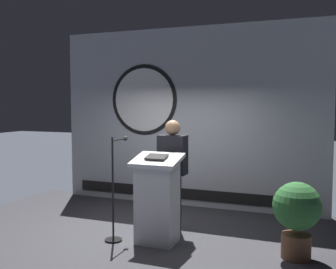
# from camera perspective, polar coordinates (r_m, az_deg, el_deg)

# --- Properties ---
(ground_plane) EXTENTS (40.00, 40.00, 0.00)m
(ground_plane) POSITION_cam_1_polar(r_m,az_deg,el_deg) (6.06, -3.16, -16.79)
(ground_plane) COLOR #383D47
(stage_platform) EXTENTS (6.40, 4.00, 0.30)m
(stage_platform) POSITION_cam_1_polar(r_m,az_deg,el_deg) (6.01, -3.17, -15.45)
(stage_platform) COLOR #333338
(stage_platform) RESTS_ON ground
(banner_display) EXTENTS (5.01, 0.12, 3.27)m
(banner_display) POSITION_cam_1_polar(r_m,az_deg,el_deg) (7.38, 2.57, 2.41)
(banner_display) COLOR #B2B7C1
(banner_display) RESTS_ON stage_platform
(podium) EXTENTS (0.64, 0.50, 1.22)m
(podium) POSITION_cam_1_polar(r_m,az_deg,el_deg) (5.48, -1.55, -9.27)
(podium) COLOR silver
(podium) RESTS_ON stage_platform
(speaker_person) EXTENTS (0.40, 0.26, 1.66)m
(speaker_person) POSITION_cam_1_polar(r_m,az_deg,el_deg) (5.85, 0.66, -5.88)
(speaker_person) COLOR black
(speaker_person) RESTS_ON stage_platform
(microphone_stand) EXTENTS (0.24, 0.53, 1.44)m
(microphone_stand) POSITION_cam_1_polar(r_m,az_deg,el_deg) (5.67, -7.57, -9.78)
(microphone_stand) COLOR black
(microphone_stand) RESTS_ON stage_platform
(potted_plant) EXTENTS (0.59, 0.59, 0.94)m
(potted_plant) POSITION_cam_1_polar(r_m,az_deg,el_deg) (5.21, 17.86, -10.51)
(potted_plant) COLOR brown
(potted_plant) RESTS_ON stage_platform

